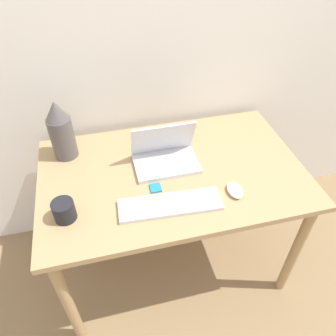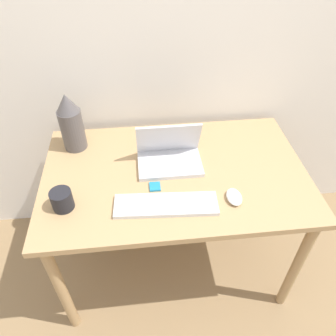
{
  "view_description": "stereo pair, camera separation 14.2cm",
  "coord_description": "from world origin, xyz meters",
  "px_view_note": "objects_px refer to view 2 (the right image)",
  "views": [
    {
      "loc": [
        -0.29,
        -0.71,
        1.8
      ],
      "look_at": [
        -0.04,
        0.31,
        0.84
      ],
      "focal_mm": 35.0,
      "sensor_mm": 36.0,
      "label": 1
    },
    {
      "loc": [
        -0.16,
        -0.74,
        1.8
      ],
      "look_at": [
        -0.04,
        0.31,
        0.84
      ],
      "focal_mm": 35.0,
      "sensor_mm": 36.0,
      "label": 2
    }
  ],
  "objects_px": {
    "laptop": "(169,155)",
    "keyboard": "(166,205)",
    "vase": "(71,123)",
    "mouse": "(234,197)",
    "mp3_player": "(155,187)",
    "mug": "(62,200)"
  },
  "relations": [
    {
      "from": "keyboard",
      "to": "mouse",
      "type": "bearing_deg",
      "value": 1.7
    },
    {
      "from": "laptop",
      "to": "mug",
      "type": "relative_size",
      "value": 3.35
    },
    {
      "from": "laptop",
      "to": "mp3_player",
      "type": "relative_size",
      "value": 5.62
    },
    {
      "from": "mouse",
      "to": "mug",
      "type": "height_order",
      "value": "mug"
    },
    {
      "from": "laptop",
      "to": "vase",
      "type": "distance_m",
      "value": 0.5
    },
    {
      "from": "laptop",
      "to": "keyboard",
      "type": "xyz_separation_m",
      "value": [
        -0.04,
        -0.28,
        -0.04
      ]
    },
    {
      "from": "keyboard",
      "to": "mouse",
      "type": "relative_size",
      "value": 4.39
    },
    {
      "from": "laptop",
      "to": "mug",
      "type": "xyz_separation_m",
      "value": [
        -0.47,
        -0.24,
        -0.0
      ]
    },
    {
      "from": "laptop",
      "to": "mouse",
      "type": "bearing_deg",
      "value": -47.28
    },
    {
      "from": "keyboard",
      "to": "vase",
      "type": "distance_m",
      "value": 0.63
    },
    {
      "from": "mp3_player",
      "to": "mouse",
      "type": "bearing_deg",
      "value": -17.88
    },
    {
      "from": "keyboard",
      "to": "vase",
      "type": "relative_size",
      "value": 1.47
    },
    {
      "from": "laptop",
      "to": "mug",
      "type": "distance_m",
      "value": 0.53
    },
    {
      "from": "vase",
      "to": "mp3_player",
      "type": "bearing_deg",
      "value": -41.69
    },
    {
      "from": "mouse",
      "to": "mp3_player",
      "type": "relative_size",
      "value": 1.88
    },
    {
      "from": "laptop",
      "to": "mouse",
      "type": "distance_m",
      "value": 0.37
    },
    {
      "from": "mouse",
      "to": "vase",
      "type": "height_order",
      "value": "vase"
    },
    {
      "from": "mouse",
      "to": "mp3_player",
      "type": "height_order",
      "value": "mouse"
    },
    {
      "from": "vase",
      "to": "laptop",
      "type": "bearing_deg",
      "value": -20.6
    },
    {
      "from": "mouse",
      "to": "mug",
      "type": "xyz_separation_m",
      "value": [
        -0.73,
        0.03,
        0.03
      ]
    },
    {
      "from": "mouse",
      "to": "mp3_player",
      "type": "xyz_separation_m",
      "value": [
        -0.33,
        0.11,
        -0.01
      ]
    },
    {
      "from": "keyboard",
      "to": "mp3_player",
      "type": "xyz_separation_m",
      "value": [
        -0.04,
        0.12,
        -0.01
      ]
    }
  ]
}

